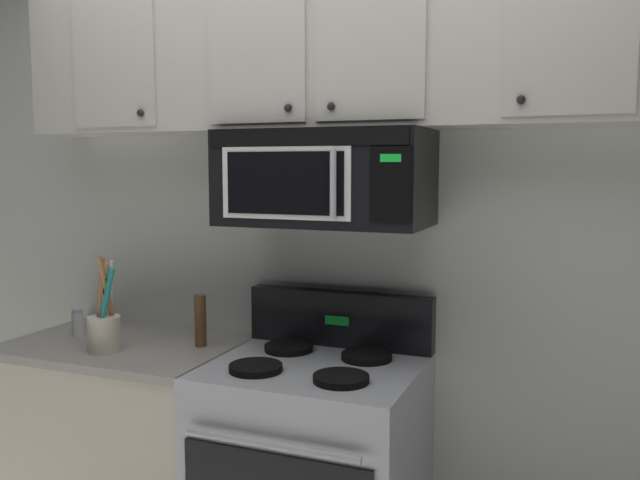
{
  "coord_description": "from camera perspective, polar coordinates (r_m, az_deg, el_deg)",
  "views": [
    {
      "loc": [
        0.9,
        -1.75,
        1.62
      ],
      "look_at": [
        0.0,
        0.49,
        1.35
      ],
      "focal_mm": 37.43,
      "sensor_mm": 36.0,
      "label": 1
    }
  ],
  "objects": [
    {
      "name": "back_wall",
      "position": [
        2.71,
        2.36,
        0.66
      ],
      "size": [
        5.2,
        0.1,
        2.7
      ],
      "primitive_type": "cube",
      "color": "silver",
      "rests_on": "ground_plane"
    },
    {
      "name": "stove_range",
      "position": [
        2.62,
        -0.57,
        -19.68
      ],
      "size": [
        0.76,
        0.69,
        1.12
      ],
      "color": "#B7BABF",
      "rests_on": "ground_plane"
    },
    {
      "name": "upper_cabinets",
      "position": [
        2.52,
        0.71,
        15.61
      ],
      "size": [
        2.5,
        0.36,
        0.55
      ],
      "color": "#BCB7AD"
    },
    {
      "name": "pepper_mill",
      "position": [
        2.72,
        -10.19,
        -6.8
      ],
      "size": [
        0.05,
        0.05,
        0.21
      ],
      "primitive_type": "cylinder",
      "color": "brown",
      "rests_on": "counter_segment"
    },
    {
      "name": "utensil_crock_cream",
      "position": [
        2.74,
        -17.96,
        -6.94
      ],
      "size": [
        0.13,
        0.13,
        0.38
      ],
      "color": "beige",
      "rests_on": "counter_segment"
    },
    {
      "name": "counter_segment",
      "position": [
        3.03,
        -16.06,
        -16.59
      ],
      "size": [
        0.93,
        0.65,
        0.9
      ],
      "color": "beige",
      "rests_on": "ground_plane"
    },
    {
      "name": "salt_shaker",
      "position": [
        3.03,
        -20.0,
        -6.65
      ],
      "size": [
        0.05,
        0.05,
        0.11
      ],
      "color": "white",
      "rests_on": "counter_segment"
    },
    {
      "name": "over_range_microwave",
      "position": [
        2.46,
        0.43,
        5.33
      ],
      "size": [
        0.76,
        0.43,
        0.35
      ],
      "color": "black"
    }
  ]
}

